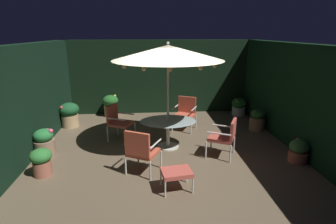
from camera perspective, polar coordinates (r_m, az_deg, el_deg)
ground_plane at (r=6.53m, az=-0.20°, el=-8.91°), size 6.84×7.38×0.02m
hedge_backdrop_rear at (r=9.54m, az=-1.85°, el=7.62°), size 6.84×0.30×2.59m
hedge_backdrop_left at (r=6.69m, az=-29.41°, el=1.36°), size 0.30×7.38×2.59m
hedge_backdrop_right at (r=7.11m, az=27.11°, el=2.50°), size 0.30×7.38×2.59m
patio_dining_table at (r=6.63m, az=-0.01°, el=-3.11°), size 1.41×1.04×0.72m
patio_umbrella at (r=6.25m, az=-0.01°, el=12.71°), size 2.63×2.63×2.63m
patio_chair_north at (r=6.29m, az=12.29°, el=-4.93°), size 0.78×0.77×0.92m
patio_chair_northeast at (r=7.93m, az=3.80°, el=0.16°), size 0.79×0.76×0.97m
patio_chair_east at (r=7.22m, az=-10.85°, el=-1.70°), size 0.75×0.74×0.97m
patio_chair_southeast at (r=5.43m, az=-5.88°, el=-8.05°), size 0.78×0.77×0.98m
ottoman_footrest at (r=4.98m, az=1.86°, el=-13.10°), size 0.60×0.49×0.40m
potted_plant_back_right at (r=8.69m, az=-20.57°, el=-0.37°), size 0.60×0.60×0.76m
potted_plant_right_near at (r=6.68m, az=26.46°, el=-7.51°), size 0.42×0.42×0.53m
potted_plant_back_center at (r=8.32m, az=18.77°, el=-1.60°), size 0.44×0.44×0.65m
potted_plant_left_far at (r=6.03m, az=-25.73°, el=-9.51°), size 0.43×0.43×0.59m
potted_plant_right_far at (r=9.62m, az=15.08°, el=1.22°), size 0.50×0.50×0.62m
potted_plant_back_left at (r=9.39m, az=-12.35°, el=1.57°), size 0.55×0.54×0.75m
potted_plant_left_near at (r=6.90m, az=-25.22°, el=-6.01°), size 0.47×0.47×0.68m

